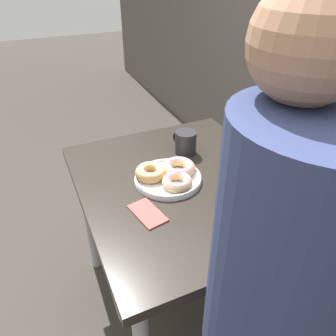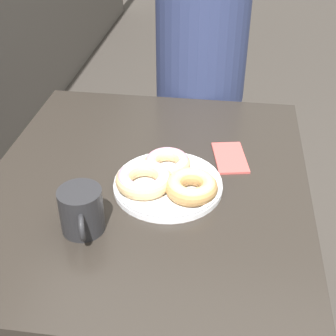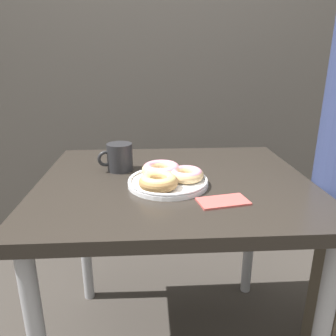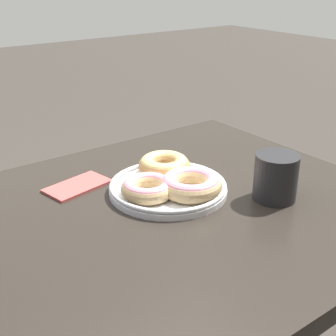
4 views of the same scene
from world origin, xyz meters
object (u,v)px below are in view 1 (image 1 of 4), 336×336
(dining_table, at_px, (183,199))
(person_figure, at_px, (276,325))
(coffee_mug, at_px, (185,142))
(donut_plate, at_px, (169,174))
(napkin, at_px, (147,213))

(dining_table, height_order, person_figure, person_figure)
(coffee_mug, bearing_deg, person_figure, -12.54)
(donut_plate, relative_size, napkin, 1.76)
(donut_plate, distance_m, napkin, 0.22)
(dining_table, distance_m, person_figure, 0.67)
(donut_plate, height_order, napkin, donut_plate)
(donut_plate, height_order, coffee_mug, coffee_mug)
(person_figure, height_order, napkin, person_figure)
(coffee_mug, height_order, napkin, coffee_mug)
(napkin, bearing_deg, person_figure, 12.98)
(dining_table, xyz_separation_m, donut_plate, (-0.03, -0.05, 0.12))
(napkin, bearing_deg, coffee_mug, 136.48)
(dining_table, bearing_deg, coffee_mug, 152.37)
(dining_table, relative_size, person_figure, 0.62)
(coffee_mug, bearing_deg, donut_plate, -43.02)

